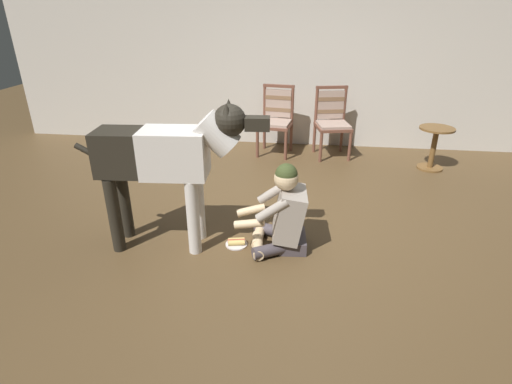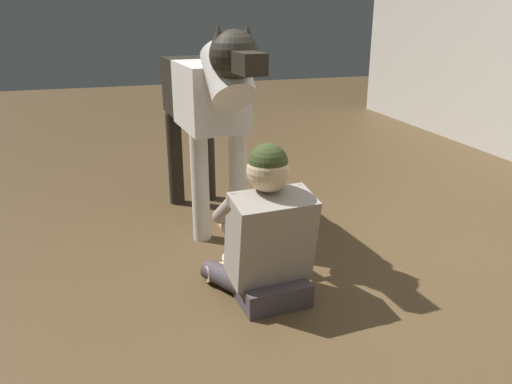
{
  "view_description": "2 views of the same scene",
  "coord_description": "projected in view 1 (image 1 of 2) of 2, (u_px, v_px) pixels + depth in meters",
  "views": [
    {
      "loc": [
        0.08,
        -3.45,
        2.01
      ],
      "look_at": [
        -0.35,
        -0.11,
        0.44
      ],
      "focal_mm": 28.03,
      "sensor_mm": 36.0,
      "label": 1
    },
    {
      "loc": [
        2.15,
        -1.06,
        1.41
      ],
      "look_at": [
        -0.46,
        -0.26,
        0.43
      ],
      "focal_mm": 36.03,
      "sensor_mm": 36.0,
      "label": 2
    }
  ],
  "objects": [
    {
      "name": "large_dog",
      "position": [
        167.0,
        157.0,
        3.37
      ],
      "size": [
        1.65,
        0.42,
        1.33
      ],
      "color": "silver",
      "rests_on": "ground"
    },
    {
      "name": "person_sitting_on_floor",
      "position": [
        283.0,
        214.0,
        3.54
      ],
      "size": [
        0.67,
        0.58,
        0.81
      ],
      "color": "#473F44",
      "rests_on": "ground"
    },
    {
      "name": "dining_chair_right_of_pair",
      "position": [
        332.0,
        118.0,
        5.72
      ],
      "size": [
        0.55,
        0.55,
        0.98
      ],
      "color": "brown",
      "rests_on": "ground"
    },
    {
      "name": "dining_chair_left_of_pair",
      "position": [
        276.0,
        117.0,
        5.82
      ],
      "size": [
        0.52,
        0.52,
        0.98
      ],
      "color": "brown",
      "rests_on": "ground"
    },
    {
      "name": "hot_dog_on_plate",
      "position": [
        236.0,
        242.0,
        3.69
      ],
      "size": [
        0.2,
        0.2,
        0.06
      ],
      "color": "silver",
      "rests_on": "ground"
    },
    {
      "name": "round_side_table",
      "position": [
        434.0,
        144.0,
        5.29
      ],
      "size": [
        0.45,
        0.45,
        0.57
      ],
      "color": "brown",
      "rests_on": "ground"
    },
    {
      "name": "back_wall",
      "position": [
        304.0,
        59.0,
        5.89
      ],
      "size": [
        9.17,
        0.1,
        2.6
      ],
      "primitive_type": "cube",
      "color": "beige",
      "rests_on": "ground"
    },
    {
      "name": "ground_plane",
      "position": [
        292.0,
        229.0,
        3.96
      ],
      "size": [
        15.87,
        15.87,
        0.0
      ],
      "primitive_type": "plane",
      "color": "brown"
    }
  ]
}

